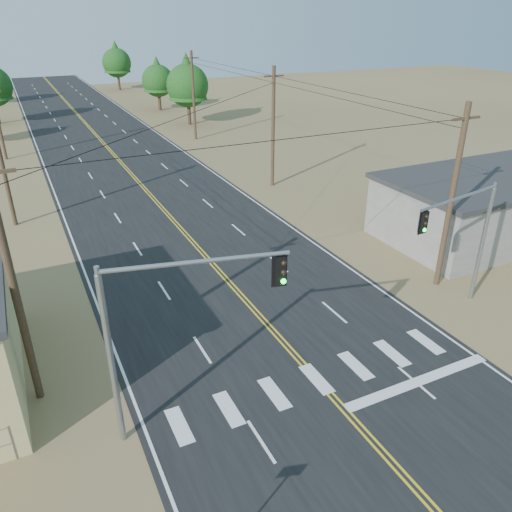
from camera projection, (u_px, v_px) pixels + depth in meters
road at (164, 211)px, 38.65m from camera, size 15.00×200.00×0.02m
building_right at (492, 206)px, 33.96m from camera, size 15.00×8.00×4.00m
utility_pole_left_near at (13, 285)px, 17.74m from camera, size 1.80×0.30×10.00m
utility_pole_left_mid at (0, 155)px, 33.88m from camera, size 1.80×0.30×10.00m
utility_pole_right_near at (452, 198)px, 26.01m from camera, size 1.80×0.30×10.00m
utility_pole_right_mid at (273, 127)px, 42.16m from camera, size 1.80×0.30×10.00m
utility_pole_right_far at (193, 95)px, 58.30m from camera, size 1.80×0.30×10.00m
signal_mast_left at (163, 322)px, 16.26m from camera, size 6.00×1.66×6.99m
signal_mast_right at (467, 230)px, 24.02m from camera, size 5.66×1.31×6.47m
tree_right_near at (187, 81)px, 65.92m from camera, size 5.56×5.56×9.27m
tree_right_mid at (158, 77)px, 76.33m from camera, size 4.80×4.80×8.00m
tree_right_far at (116, 60)px, 96.82m from camera, size 5.47×5.47×9.11m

